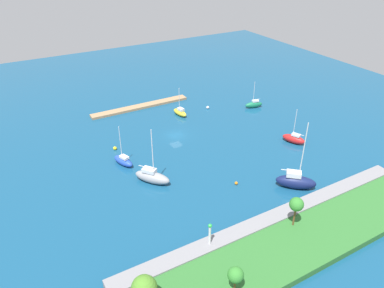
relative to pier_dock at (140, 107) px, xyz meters
The scene contains 17 objects.
water 18.78m from the pier_dock, 93.26° to the left, with size 160.00×160.00×0.00m, color navy.
pier_dock is the anchor object (origin of this frame).
breakwater 52.99m from the pier_dock, 91.16° to the left, with size 55.75×2.79×1.38m, color gray.
shoreline_park 58.58m from the pier_dock, 91.04° to the left, with size 61.43×10.85×1.14m, color #2D6B2D.
harbor_beacon 54.22m from the pier_dock, 78.20° to the left, with size 0.56×0.56×3.73m.
park_tree_east 62.53m from the pier_dock, 78.53° to the left, with size 2.11×2.11×3.76m.
park_tree_midwest 56.14m from the pier_dock, 92.67° to the left, with size 2.21×2.21×5.19m.
park_tree_mideast 62.28m from the pier_dock, 68.06° to the left, with size 3.18×3.18×4.70m.
sailboat_navy_east_end 48.91m from the pier_dock, 102.97° to the left, with size 7.12×6.78×13.45m.
sailboat_gray_lone_north 34.94m from the pier_dock, 71.08° to the left, with size 6.23×7.10×11.29m.
sailboat_green_near_pier 30.76m from the pier_dock, 150.52° to the left, with size 5.09×2.55×7.41m.
sailboat_blue_west_end 28.23m from the pier_dock, 60.42° to the left, with size 3.48×5.50×8.63m.
sailboat_red_lone_south 41.58m from the pier_dock, 122.81° to the left, with size 3.86×5.54×8.16m.
sailboat_yellow_center_basin 11.92m from the pier_dock, 126.56° to the left, with size 2.50×5.10×7.37m.
mooring_buoy_yellow 22.54m from the pier_dock, 53.22° to the left, with size 0.79×0.79×0.79m, color yellow.
mooring_buoy_orange 41.57m from the pier_dock, 92.81° to the left, with size 0.61×0.61×0.61m, color orange.
mooring_buoy_white 18.23m from the pier_dock, 148.03° to the left, with size 0.77×0.77×0.77m, color white.
Camera 1 is at (33.63, 66.84, 40.69)m, focal length 34.02 mm.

